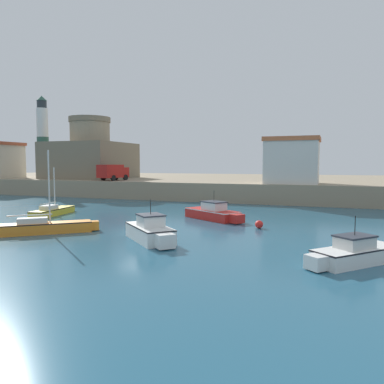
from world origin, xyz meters
name	(u,v)px	position (x,y,z in m)	size (l,w,h in m)	color
ground_plane	(139,231)	(0.00, 0.00, 0.00)	(200.00, 200.00, 0.00)	#235670
quay_seawall	(252,184)	(0.00, 39.51, 1.15)	(120.00, 40.00, 2.29)	gray
motorboat_white_0	(151,231)	(2.30, -2.78, 0.61)	(4.62, 4.49, 2.54)	white
motorboat_white_1	(355,253)	(13.54, -3.98, 0.50)	(4.45, 4.78, 2.25)	white
motorboat_red_2	(213,213)	(3.25, 6.95, 0.55)	(5.85, 4.39, 2.42)	red
sailboat_yellow_3	(53,211)	(-11.09, 4.30, 0.39)	(2.01, 5.88, 4.31)	yellow
sailboat_orange_4	(44,227)	(-5.52, -3.04, 0.45)	(5.76, 5.10, 5.56)	orange
mooring_buoy	(259,224)	(7.62, 3.93, 0.29)	(0.58, 0.58, 0.58)	red
fortress	(90,156)	(-24.00, 28.11, 5.80)	(11.60, 11.60, 9.71)	#796C57
lighthouse	(43,138)	(-32.00, 26.44, 8.76)	(1.84, 1.84, 13.31)	silver
harbor_shed_far_end	(292,160)	(8.00, 22.85, 5.03)	(6.30, 5.37, 5.42)	silver
truck_on_quay	(113,172)	(-16.09, 22.19, 3.51)	(3.00, 4.66, 2.20)	#AD1E19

